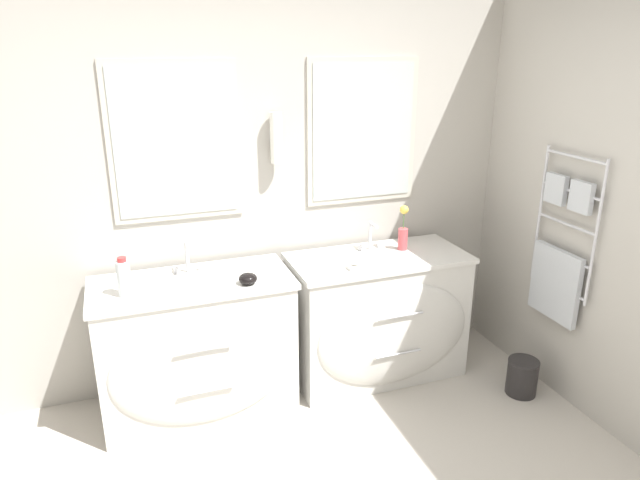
{
  "coord_description": "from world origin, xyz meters",
  "views": [
    {
      "loc": [
        -0.71,
        -1.52,
        2.14
      ],
      "look_at": [
        0.31,
        1.32,
        1.1
      ],
      "focal_mm": 32.0,
      "sensor_mm": 36.0,
      "label": 1
    }
  ],
  "objects_px": {
    "toiletry_bottle": "(124,278)",
    "waste_bin": "(522,376)",
    "amenity_bowl": "(248,279)",
    "vanity_left": "(198,348)",
    "vanity_right": "(379,317)",
    "flower_vase": "(403,232)"
  },
  "relations": [
    {
      "from": "toiletry_bottle",
      "to": "amenity_bowl",
      "type": "bearing_deg",
      "value": -5.6
    },
    {
      "from": "vanity_left",
      "to": "amenity_bowl",
      "type": "height_order",
      "value": "amenity_bowl"
    },
    {
      "from": "amenity_bowl",
      "to": "waste_bin",
      "type": "xyz_separation_m",
      "value": [
        1.67,
        -0.41,
        -0.76
      ]
    },
    {
      "from": "vanity_left",
      "to": "waste_bin",
      "type": "height_order",
      "value": "vanity_left"
    },
    {
      "from": "toiletry_bottle",
      "to": "waste_bin",
      "type": "distance_m",
      "value": 2.52
    },
    {
      "from": "vanity_left",
      "to": "flower_vase",
      "type": "relative_size",
      "value": 3.81
    },
    {
      "from": "vanity_left",
      "to": "toiletry_bottle",
      "type": "relative_size",
      "value": 5.17
    },
    {
      "from": "vanity_right",
      "to": "flower_vase",
      "type": "xyz_separation_m",
      "value": [
        0.2,
        0.1,
        0.54
      ]
    },
    {
      "from": "vanity_left",
      "to": "vanity_right",
      "type": "xyz_separation_m",
      "value": [
        1.19,
        0.0,
        0.0
      ]
    },
    {
      "from": "vanity_right",
      "to": "toiletry_bottle",
      "type": "relative_size",
      "value": 5.17
    },
    {
      "from": "vanity_left",
      "to": "waste_bin",
      "type": "distance_m",
      "value": 2.06
    },
    {
      "from": "vanity_left",
      "to": "vanity_right",
      "type": "relative_size",
      "value": 1.0
    },
    {
      "from": "vanity_left",
      "to": "vanity_right",
      "type": "distance_m",
      "value": 1.19
    },
    {
      "from": "amenity_bowl",
      "to": "waste_bin",
      "type": "bearing_deg",
      "value": -13.68
    },
    {
      "from": "vanity_left",
      "to": "toiletry_bottle",
      "type": "distance_m",
      "value": 0.64
    },
    {
      "from": "vanity_left",
      "to": "flower_vase",
      "type": "height_order",
      "value": "flower_vase"
    },
    {
      "from": "vanity_right",
      "to": "waste_bin",
      "type": "bearing_deg",
      "value": -34.15
    },
    {
      "from": "vanity_right",
      "to": "vanity_left",
      "type": "bearing_deg",
      "value": 180.0
    },
    {
      "from": "amenity_bowl",
      "to": "flower_vase",
      "type": "height_order",
      "value": "flower_vase"
    },
    {
      "from": "flower_vase",
      "to": "vanity_right",
      "type": "bearing_deg",
      "value": -154.21
    },
    {
      "from": "vanity_right",
      "to": "waste_bin",
      "type": "xyz_separation_m",
      "value": [
        0.77,
        -0.52,
        -0.3
      ]
    },
    {
      "from": "vanity_left",
      "to": "amenity_bowl",
      "type": "bearing_deg",
      "value": -21.92
    }
  ]
}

